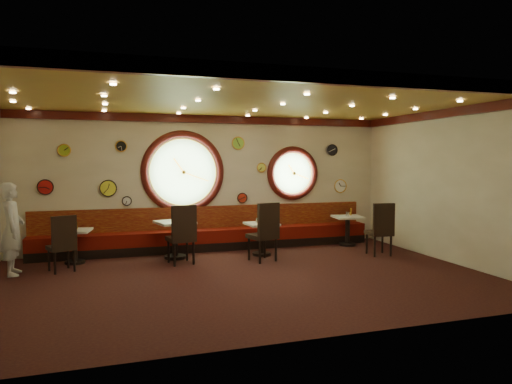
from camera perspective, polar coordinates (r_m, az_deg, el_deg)
The scene contains 48 objects.
floor at distance 8.43m, azimuth -1.80°, elevation -10.67°, with size 9.00×6.00×0.00m, color black.
ceiling at distance 8.23m, azimuth -1.85°, elevation 11.44°, with size 9.00×6.00×0.02m, color #B67D33.
wall_back at distance 11.09m, azimuth -6.03°, elevation 1.21°, with size 9.00×0.02×3.20m, color beige.
wall_front at distance 5.36m, azimuth 6.92°, elevation -1.75°, with size 9.00×0.02×3.20m, color beige.
wall_right at distance 10.34m, azimuth 22.94°, elevation 0.72°, with size 0.02×6.00×3.20m, color beige.
molding_back at distance 11.07m, azimuth -6.04°, elevation 9.03°, with size 9.00×0.10×0.18m, color #3E0E0B.
molding_front at distance 5.47m, azimuth 6.83°, elevation 14.25°, with size 9.00×0.10×0.18m, color #3E0E0B.
molding_right at distance 10.34m, azimuth 22.95°, elevation 9.10°, with size 0.10×6.00×0.18m, color #3E0E0B.
banquette_base at distance 10.99m, azimuth -5.68°, elevation -6.69°, with size 8.00×0.55×0.20m, color black.
banquette_seat at distance 10.95m, azimuth -5.69°, elevation -5.40°, with size 8.00×0.55×0.30m, color #590C07.
banquette_back at distance 11.10m, azimuth -5.94°, elevation -3.19°, with size 8.00×0.10×0.55m, color #5C070C.
porthole_left_glass at distance 10.97m, azimuth -9.11°, elevation 2.46°, with size 1.66×1.66×0.02m, color #82BA6F.
porthole_left_frame at distance 10.96m, azimuth -9.10°, elevation 2.46°, with size 1.98×1.98×0.18m, color #3E0E0B.
porthole_left_ring at distance 10.93m, azimuth -9.08°, elevation 2.46°, with size 1.61×1.61×0.03m, color gold.
porthole_right_glass at distance 11.71m, azimuth 4.58°, elevation 2.35°, with size 1.10×1.10×0.02m, color #82BA6F.
porthole_right_frame at distance 11.70m, azimuth 4.61°, elevation 2.35°, with size 1.38×1.38×0.18m, color #3E0E0B.
porthole_right_ring at distance 11.67m, azimuth 4.66°, elevation 2.34°, with size 1.09×1.09×0.03m, color gold.
wall_clock_0 at distance 12.14m, azimuth 9.49°, elevation 5.20°, with size 0.28×0.28×0.03m, color black.
wall_clock_1 at distance 11.39m, azimuth 0.68°, elevation 3.07°, with size 0.22×0.22×0.03m, color #DFEB4E.
wall_clock_2 at distance 10.86m, azimuth -22.86°, elevation 4.82°, with size 0.26×0.26×0.03m, color #92AC22.
wall_clock_3 at distance 10.92m, azimuth -24.84°, elevation 0.56°, with size 0.32×0.32×0.03m, color red.
wall_clock_4 at distance 11.22m, azimuth -2.25°, elevation 6.12°, with size 0.30×0.30×0.03m, color #8FD542.
wall_clock_5 at distance 10.83m, azimuth -17.99°, elevation 0.45°, with size 0.36×0.36×0.03m, color yellow.
wall_clock_6 at distance 10.82m, azimuth -16.51°, elevation 5.51°, with size 0.24×0.24×0.03m, color black.
wall_clock_7 at distance 10.86m, azimuth -15.85°, elevation -1.09°, with size 0.20×0.20×0.03m, color white.
wall_clock_8 at distance 11.28m, azimuth -1.74°, elevation -0.76°, with size 0.24×0.24×0.03m, color red.
wall_clock_9 at distance 12.27m, azimuth 10.48°, elevation 0.74°, with size 0.34×0.34×0.03m, color white.
table_a at distance 10.19m, azimuth -21.74°, elevation -5.84°, with size 0.73×0.73×0.70m.
table_b at distance 10.10m, azimuth -10.10°, elevation -5.30°, with size 0.89×0.89×0.81m.
table_c at distance 10.28m, azimuth 0.70°, elevation -5.37°, with size 0.70×0.70×0.73m.
table_d at distance 11.67m, azimuth 11.38°, elevation -4.30°, with size 0.76×0.76×0.74m.
chair_a at distance 9.45m, azimuth -23.01°, elevation -5.52°, with size 0.60×0.60×0.68m.
chair_b at distance 9.43m, azimuth -9.18°, elevation -4.77°, with size 0.60×0.60×0.76m.
chair_c at distance 9.58m, azimuth 1.19°, elevation -4.52°, with size 0.65×0.65×0.77m.
chair_d at distance 10.54m, azimuth 15.39°, elevation -4.08°, with size 0.54×0.54×0.74m.
condiment_a_salt at distance 10.22m, azimuth -22.16°, elevation -4.08°, with size 0.03×0.03×0.09m, color silver.
condiment_b_salt at distance 10.12m, azimuth -10.46°, elevation -3.30°, with size 0.03×0.03×0.09m, color silver.
condiment_c_salt at distance 10.28m, azimuth 0.06°, elevation -3.54°, with size 0.04×0.04×0.11m, color #B9B8BD.
condiment_d_salt at distance 11.60m, azimuth 11.24°, elevation -2.71°, with size 0.04×0.04×0.11m, color silver.
condiment_a_pepper at distance 10.15m, azimuth -21.76°, elevation -4.08°, with size 0.04×0.04×0.11m, color silver.
condiment_b_pepper at distance 10.03m, azimuth -9.99°, elevation -3.30°, with size 0.04×0.04×0.11m, color #BDBCC1.
condiment_c_pepper at distance 10.19m, azimuth 0.99°, elevation -3.64°, with size 0.03×0.03×0.10m, color silver.
condiment_d_pepper at distance 11.56m, azimuth 11.47°, elevation -2.74°, with size 0.04×0.04×0.11m, color silver.
condiment_a_bottle at distance 10.24m, azimuth -21.50°, elevation -3.92°, with size 0.04×0.04×0.14m, color gold.
condiment_b_bottle at distance 10.21m, azimuth -9.33°, elevation -3.01°, with size 0.05×0.05×0.17m, color gold.
condiment_c_bottle at distance 10.29m, azimuth 1.14°, elevation -3.39°, with size 0.05×0.05×0.16m, color gold.
condiment_d_bottle at distance 11.79m, azimuth 11.74°, elevation -2.43°, with size 0.06×0.06×0.18m, color gold.
waiter at distance 9.61m, azimuth -28.18°, elevation -4.08°, with size 0.63×0.41×1.72m, color silver.
Camera 1 is at (-2.21, -7.85, 2.13)m, focal length 32.00 mm.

